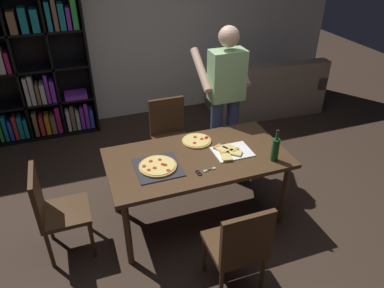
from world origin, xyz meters
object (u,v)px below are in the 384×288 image
chair_near_camera (239,245)px  wine_bottle (275,149)px  dining_table (197,163)px  pepperoni_pizza_on_tray (158,167)px  chair_far_side (170,132)px  chair_left_end (54,208)px  person_serving_pizza (225,94)px  couch (265,93)px  second_pizza_plain (197,141)px  bookshelf (36,73)px  kitchen_scissors (203,172)px

chair_near_camera → wine_bottle: size_ratio=2.85×
dining_table → pepperoni_pizza_on_tray: bearing=-171.7°
chair_far_side → chair_left_end: bearing=-145.1°
person_serving_pizza → chair_far_side: bearing=159.7°
couch → pepperoni_pizza_on_tray: 3.11m
second_pizza_plain → wine_bottle: bearing=-44.1°
chair_near_camera → couch: 3.49m
bookshelf → second_pizza_plain: 2.60m
chair_far_side → bookshelf: (-1.40, 1.44, 0.40)m
dining_table → kitchen_scissors: size_ratio=8.66×
wine_bottle → couch: bearing=61.3°
wine_bottle → second_pizza_plain: size_ratio=1.08×
dining_table → person_serving_pizza: 0.98m
person_serving_pizza → wine_bottle: 1.02m
chair_far_side → couch: (1.90, 1.05, -0.21)m
chair_near_camera → kitchen_scissors: chair_near_camera is taller
chair_far_side → kitchen_scissors: (-0.04, -1.18, 0.24)m
couch → kitchen_scissors: 3.00m
chair_far_side → chair_left_end: 1.63m
pepperoni_pizza_on_tray → bookshelf: bearing=112.4°
bookshelf → wine_bottle: bookshelf is taller
bookshelf → chair_near_camera: bearing=-67.0°
dining_table → kitchen_scissors: bearing=-100.1°
chair_near_camera → couch: bearing=57.0°
chair_near_camera → bookshelf: bookshelf is taller
chair_far_side → pepperoni_pizza_on_tray: size_ratio=2.25×
chair_far_side → pepperoni_pizza_on_tray: 1.10m
chair_far_side → kitchen_scissors: size_ratio=4.59×
couch → pepperoni_pizza_on_tray: size_ratio=4.36×
second_pizza_plain → chair_far_side: bearing=97.1°
bookshelf → person_serving_pizza: bearing=-39.8°
kitchen_scissors → bookshelf: bearing=117.3°
dining_table → second_pizza_plain: size_ratio=5.79×
pepperoni_pizza_on_tray → wine_bottle: wine_bottle is taller
dining_table → wine_bottle: bearing=-24.5°
couch → person_serving_pizza: (-1.30, -1.27, 0.70)m
chair_near_camera → second_pizza_plain: chair_near_camera is taller
chair_far_side → wine_bottle: wine_bottle is taller
chair_far_side → bookshelf: size_ratio=0.46×
bookshelf → chair_far_side: bearing=-45.8°
bookshelf → second_pizza_plain: bearing=-55.0°
bookshelf → second_pizza_plain: size_ratio=6.65×
couch → chair_far_side: bearing=-150.9°
dining_table → chair_left_end: 1.34m
couch → pepperoni_pizza_on_tray: (-2.30, -2.05, 0.46)m
dining_table → chair_near_camera: 0.95m
couch → bookshelf: bookshelf is taller
pepperoni_pizza_on_tray → wine_bottle: bearing=-12.7°
bookshelf → pepperoni_pizza_on_tray: (1.01, -2.44, -0.15)m
dining_table → bookshelf: 2.77m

